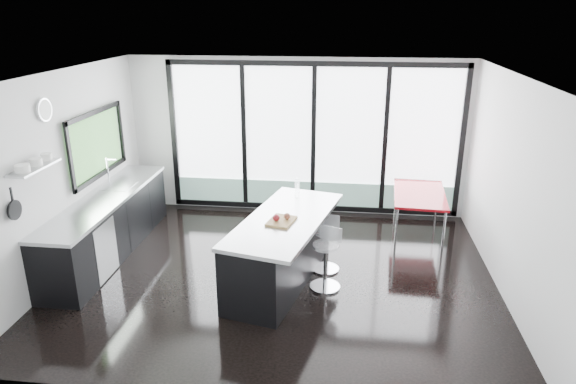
# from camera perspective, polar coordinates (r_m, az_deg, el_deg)

# --- Properties ---
(floor) EXTENTS (6.00, 5.00, 0.00)m
(floor) POSITION_cam_1_polar(r_m,az_deg,el_deg) (7.39, -1.06, -9.18)
(floor) COLOR black
(floor) RESTS_ON ground
(ceiling) EXTENTS (6.00, 5.00, 0.00)m
(ceiling) POSITION_cam_1_polar(r_m,az_deg,el_deg) (6.51, -1.22, 12.92)
(ceiling) COLOR white
(ceiling) RESTS_ON wall_back
(wall_back) EXTENTS (6.00, 0.09, 2.80)m
(wall_back) POSITION_cam_1_polar(r_m,az_deg,el_deg) (9.18, 2.67, 5.22)
(wall_back) COLOR silver
(wall_back) RESTS_ON ground
(wall_front) EXTENTS (6.00, 0.00, 2.80)m
(wall_front) POSITION_cam_1_polar(r_m,az_deg,el_deg) (4.56, -5.48, -8.86)
(wall_front) COLOR silver
(wall_front) RESTS_ON ground
(wall_left) EXTENTS (0.26, 5.00, 2.80)m
(wall_left) POSITION_cam_1_polar(r_m,az_deg,el_deg) (7.97, -22.58, 3.60)
(wall_left) COLOR silver
(wall_left) RESTS_ON ground
(wall_right) EXTENTS (0.00, 5.00, 2.80)m
(wall_right) POSITION_cam_1_polar(r_m,az_deg,el_deg) (7.08, 23.68, 0.15)
(wall_right) COLOR silver
(wall_right) RESTS_ON ground
(counter_cabinets) EXTENTS (0.69, 3.24, 1.36)m
(counter_cabinets) POSITION_cam_1_polar(r_m,az_deg,el_deg) (8.29, -19.36, -3.47)
(counter_cabinets) COLOR black
(counter_cabinets) RESTS_ON floor
(island) EXTENTS (1.48, 2.48, 1.23)m
(island) POSITION_cam_1_polar(r_m,az_deg,el_deg) (7.05, -0.86, -6.29)
(island) COLOR black
(island) RESTS_ON floor
(bar_stool_near) EXTENTS (0.54, 0.54, 0.65)m
(bar_stool_near) POSITION_cam_1_polar(r_m,az_deg,el_deg) (6.94, 4.18, -8.20)
(bar_stool_near) COLOR silver
(bar_stool_near) RESTS_ON floor
(bar_stool_far) EXTENTS (0.47, 0.47, 0.63)m
(bar_stool_far) POSITION_cam_1_polar(r_m,az_deg,el_deg) (7.40, 4.25, -6.46)
(bar_stool_far) COLOR silver
(bar_stool_far) RESTS_ON floor
(red_table) EXTENTS (0.90, 1.46, 0.76)m
(red_table) POSITION_cam_1_polar(r_m,az_deg,el_deg) (8.70, 14.22, -2.45)
(red_table) COLOR maroon
(red_table) RESTS_ON floor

